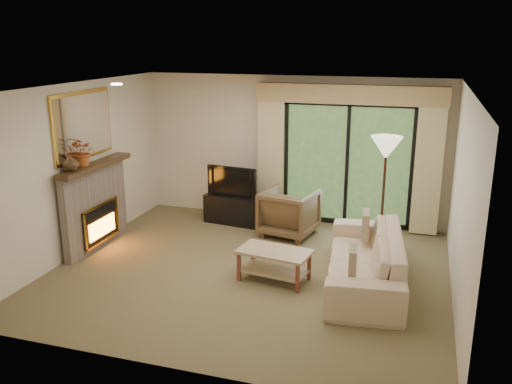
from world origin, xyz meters
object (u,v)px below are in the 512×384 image
(armchair, at_px, (289,212))
(coffee_table, at_px, (274,265))
(media_console, at_px, (234,209))
(sofa, at_px, (365,258))

(armchair, height_order, coffee_table, armchair)
(media_console, bearing_deg, coffee_table, -50.89)
(media_console, relative_size, coffee_table, 1.05)
(armchair, bearing_deg, coffee_table, 108.37)
(armchair, relative_size, coffee_table, 0.88)
(armchair, xyz_separation_m, sofa, (1.43, -1.52, -0.04))
(armchair, xyz_separation_m, coffee_table, (0.24, -1.81, -0.17))
(media_console, xyz_separation_m, armchair, (1.10, -0.33, 0.14))
(sofa, distance_m, coffee_table, 1.23)
(media_console, distance_m, armchair, 1.15)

